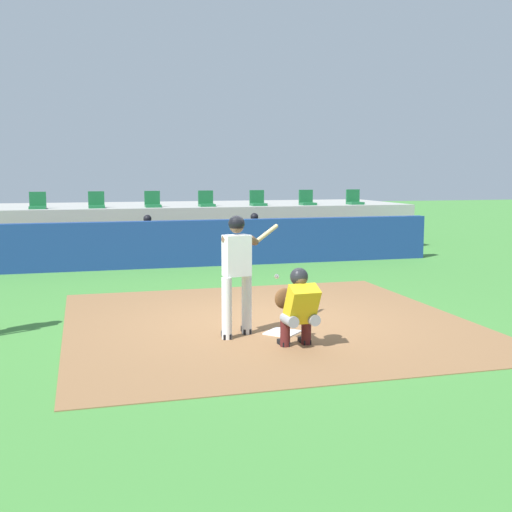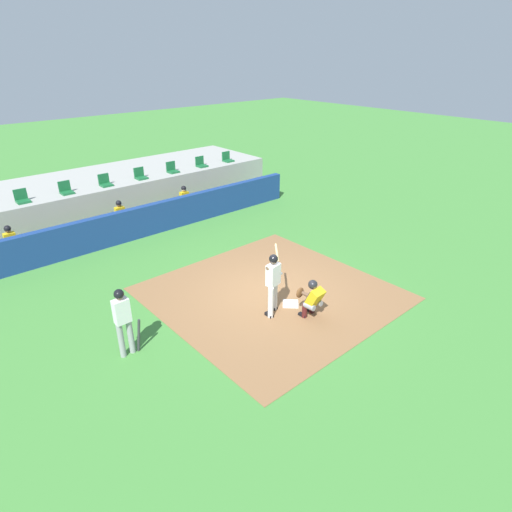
% 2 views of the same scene
% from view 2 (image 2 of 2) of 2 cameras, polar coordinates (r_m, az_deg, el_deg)
% --- Properties ---
extents(ground_plane, '(80.00, 80.00, 0.00)m').
position_cam_2_polar(ground_plane, '(12.87, 2.07, -5.03)').
color(ground_plane, '#428438').
extents(dirt_infield, '(6.40, 6.40, 0.01)m').
position_cam_2_polar(dirt_infield, '(12.86, 2.07, -5.01)').
color(dirt_infield, olive).
rests_on(dirt_infield, ground).
extents(home_plate, '(0.62, 0.62, 0.02)m').
position_cam_2_polar(home_plate, '(12.38, 4.62, -6.36)').
color(home_plate, white).
rests_on(home_plate, dirt_infield).
extents(batter_at_plate, '(1.13, 1.02, 1.80)m').
position_cam_2_polar(batter_at_plate, '(11.47, 2.30, -3.22)').
color(batter_at_plate, silver).
rests_on(batter_at_plate, ground).
extents(catcher_crouched, '(0.50, 1.60, 1.13)m').
position_cam_2_polar(catcher_crouched, '(11.61, 7.40, -5.46)').
color(catcher_crouched, gray).
rests_on(catcher_crouched, ground).
extents(on_deck_batter, '(0.58, 0.23, 1.79)m').
position_cam_2_polar(on_deck_batter, '(10.41, -17.26, -7.91)').
color(on_deck_batter, '#99999E').
rests_on(on_deck_batter, ground).
extents(dugout_wall, '(13.00, 0.30, 1.20)m').
position_cam_2_polar(dugout_wall, '(17.43, -12.75, 5.08)').
color(dugout_wall, navy).
rests_on(dugout_wall, ground).
extents(dugout_bench, '(11.80, 0.44, 0.45)m').
position_cam_2_polar(dugout_bench, '(18.40, -14.18, 4.79)').
color(dugout_bench, olive).
rests_on(dugout_bench, ground).
extents(dugout_player_0, '(0.49, 0.70, 1.30)m').
position_cam_2_polar(dugout_player_0, '(16.62, -29.69, 1.41)').
color(dugout_player_0, '#939399').
rests_on(dugout_player_0, ground).
extents(dugout_player_1, '(0.49, 0.70, 1.30)m').
position_cam_2_polar(dugout_player_1, '(17.66, -17.42, 5.04)').
color(dugout_player_1, '#939399').
rests_on(dugout_player_1, ground).
extents(dugout_player_2, '(0.49, 0.70, 1.30)m').
position_cam_2_polar(dugout_player_2, '(18.95, -9.28, 7.31)').
color(dugout_player_2, '#939399').
rests_on(dugout_player_2, ground).
extents(stands_platform, '(15.00, 4.40, 1.40)m').
position_cam_2_polar(stands_platform, '(21.20, -18.74, 8.35)').
color(stands_platform, '#9E9E99').
rests_on(stands_platform, ground).
extents(stadium_seat_1, '(0.46, 0.46, 0.48)m').
position_cam_2_polar(stadium_seat_1, '(18.43, -28.68, 6.72)').
color(stadium_seat_1, '#196033').
rests_on(stadium_seat_1, stands_platform).
extents(stadium_seat_2, '(0.46, 0.46, 0.48)m').
position_cam_2_polar(stadium_seat_2, '(18.81, -23.96, 8.02)').
color(stadium_seat_2, '#196033').
rests_on(stadium_seat_2, stands_platform).
extents(stadium_seat_3, '(0.46, 0.46, 0.48)m').
position_cam_2_polar(stadium_seat_3, '(19.32, -19.42, 9.22)').
color(stadium_seat_3, '#196033').
rests_on(stadium_seat_3, stands_platform).
extents(stadium_seat_4, '(0.46, 0.46, 0.48)m').
position_cam_2_polar(stadium_seat_4, '(19.96, -15.13, 10.29)').
color(stadium_seat_4, '#196033').
rests_on(stadium_seat_4, stands_platform).
extents(stadium_seat_5, '(0.46, 0.46, 0.48)m').
position_cam_2_polar(stadium_seat_5, '(20.70, -11.09, 11.24)').
color(stadium_seat_5, '#196033').
rests_on(stadium_seat_5, stands_platform).
extents(stadium_seat_6, '(0.46, 0.46, 0.48)m').
position_cam_2_polar(stadium_seat_6, '(21.53, -7.32, 12.07)').
color(stadium_seat_6, '#196033').
rests_on(stadium_seat_6, stands_platform).
extents(stadium_seat_7, '(0.46, 0.46, 0.48)m').
position_cam_2_polar(stadium_seat_7, '(22.46, -3.83, 12.79)').
color(stadium_seat_7, '#196033').
rests_on(stadium_seat_7, stands_platform).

